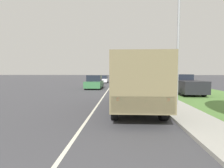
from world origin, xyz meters
The scene contains 9 objects.
ground_plane centered at (0.00, 40.00, 0.00)m, with size 180.00×180.00×0.00m, color #424247.
lane_centre_stripe centered at (0.00, 40.00, 0.00)m, with size 0.12×120.00×0.00m.
sidewalk_right centered at (4.50, 40.00, 0.06)m, with size 1.80×120.00×0.12m.
grass_strip_right centered at (8.90, 40.00, 0.01)m, with size 7.00×120.00×0.02m.
military_truck centered at (2.19, 9.76, 1.59)m, with size 2.33×7.34×2.80m.
car_nearest_ahead centered at (-1.80, 21.58, 0.74)m, with size 1.92×4.02×1.67m.
car_second_ahead centered at (-1.98, 34.01, 0.65)m, with size 1.95×4.27×1.42m.
pickup_truck centered at (7.47, 16.84, 0.88)m, with size 2.00×5.23×1.80m.
lamp_post centered at (4.54, 10.57, 4.33)m, with size 1.69×0.24×7.09m.
Camera 1 is at (1.40, 0.15, 2.02)m, focal length 28.00 mm.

